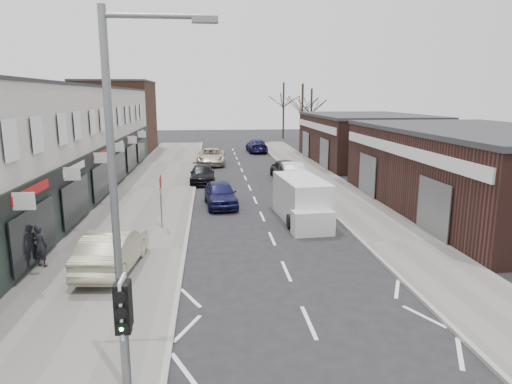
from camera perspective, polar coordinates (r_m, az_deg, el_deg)
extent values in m
plane|color=black|center=(12.20, 8.73, -20.19)|extent=(160.00, 160.00, 0.00)
cube|color=slate|center=(32.86, -12.62, 0.40)|extent=(5.50, 64.00, 0.12)
cube|color=slate|center=(33.70, 8.98, 0.82)|extent=(3.50, 64.00, 0.12)
cube|color=beige|center=(31.51, -25.78, 5.44)|extent=(8.00, 41.00, 7.10)
cube|color=#4A2B1F|center=(56.07, -16.99, 8.89)|extent=(8.00, 10.00, 8.00)
cube|color=#381D19|center=(28.73, 26.43, 2.24)|extent=(10.00, 18.00, 4.50)
cube|color=#381D19|center=(46.74, 13.42, 6.42)|extent=(10.00, 16.00, 4.50)
cylinder|color=slate|center=(9.47, -15.83, -19.26)|extent=(0.12, 0.12, 3.00)
cube|color=silver|center=(8.98, -16.22, -13.50)|extent=(0.05, 0.55, 1.10)
cube|color=black|center=(8.88, -16.36, -13.83)|extent=(0.28, 0.22, 0.95)
sphere|color=#0CE533|center=(8.90, -16.39, -15.90)|extent=(0.18, 0.18, 0.18)
cube|color=black|center=(9.09, -16.08, -13.18)|extent=(0.26, 0.20, 0.90)
cylinder|color=slate|center=(9.67, -17.21, -2.60)|extent=(0.16, 0.16, 8.00)
cylinder|color=slate|center=(9.35, -12.96, 20.65)|extent=(1.80, 0.10, 0.10)
cube|color=slate|center=(9.29, -6.39, 20.62)|extent=(0.50, 0.22, 0.12)
cylinder|color=slate|center=(22.69, -11.79, -1.29)|extent=(0.07, 0.07, 2.50)
cube|color=white|center=(22.56, -11.73, 0.19)|extent=(0.04, 0.45, 0.25)
cube|color=silver|center=(24.30, 5.68, -0.85)|extent=(2.40, 5.02, 2.22)
cube|color=silver|center=(21.72, 7.13, -3.88)|extent=(2.02, 1.00, 1.17)
cylinder|color=black|center=(22.69, 4.24, -3.67)|extent=(0.23, 0.74, 0.74)
cylinder|color=black|center=(23.07, 8.68, -3.52)|extent=(0.23, 0.74, 0.74)
cylinder|color=black|center=(25.95, 2.95, -1.66)|extent=(0.23, 0.74, 0.74)
cylinder|color=black|center=(26.28, 6.85, -1.56)|extent=(0.23, 0.74, 0.74)
imported|color=#A7A185|center=(17.83, -17.49, -6.86)|extent=(2.06, 4.77, 1.53)
imported|color=black|center=(19.09, -25.35, -6.04)|extent=(0.71, 0.61, 1.66)
imported|color=#151541|center=(27.24, -4.45, -0.22)|extent=(2.12, 4.51, 1.49)
imported|color=black|center=(34.79, -6.73, 2.23)|extent=(1.86, 4.52, 1.31)
imported|color=#C3B39C|center=(43.91, -5.62, 4.42)|extent=(2.77, 5.67, 1.55)
imported|color=silver|center=(35.47, 4.41, 2.62)|extent=(1.64, 4.57, 1.50)
imported|color=black|center=(36.39, 3.56, 2.93)|extent=(1.91, 4.67, 1.59)
imported|color=#161441|center=(53.55, 0.08, 5.81)|extent=(2.30, 5.33, 1.53)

